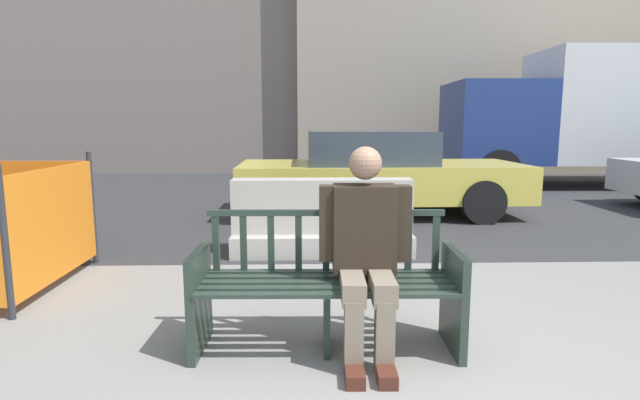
{
  "coord_description": "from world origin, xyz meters",
  "views": [
    {
      "loc": [
        -0.62,
        -2.34,
        1.46
      ],
      "look_at": [
        -0.49,
        2.23,
        0.75
      ],
      "focal_mm": 28.0,
      "sensor_mm": 36.0,
      "label": 1
    }
  ],
  "objects_px": {
    "car_taxi_near": "(377,173)",
    "delivery_truck": "(609,112)",
    "seated_person": "(365,247)",
    "jersey_barrier_centre": "(322,223)",
    "street_bench": "(327,289)"
  },
  "relations": [
    {
      "from": "jersey_barrier_centre",
      "to": "car_taxi_near",
      "type": "xyz_separation_m",
      "value": [
        0.96,
        2.38,
        0.32
      ]
    },
    {
      "from": "street_bench",
      "to": "delivery_truck",
      "type": "bearing_deg",
      "value": 50.49
    },
    {
      "from": "jersey_barrier_centre",
      "to": "street_bench",
      "type": "bearing_deg",
      "value": -91.17
    },
    {
      "from": "seated_person",
      "to": "delivery_truck",
      "type": "distance_m",
      "value": 10.59
    },
    {
      "from": "delivery_truck",
      "to": "car_taxi_near",
      "type": "bearing_deg",
      "value": -149.3
    },
    {
      "from": "street_bench",
      "to": "car_taxi_near",
      "type": "xyz_separation_m",
      "value": [
        1.01,
        4.79,
        0.26
      ]
    },
    {
      "from": "seated_person",
      "to": "jersey_barrier_centre",
      "type": "relative_size",
      "value": 0.66
    },
    {
      "from": "seated_person",
      "to": "jersey_barrier_centre",
      "type": "xyz_separation_m",
      "value": [
        -0.19,
        2.47,
        -0.35
      ]
    },
    {
      "from": "jersey_barrier_centre",
      "to": "delivery_truck",
      "type": "xyz_separation_m",
      "value": [
        6.73,
        5.81,
        1.35
      ]
    },
    {
      "from": "delivery_truck",
      "to": "jersey_barrier_centre",
      "type": "bearing_deg",
      "value": -139.2
    },
    {
      "from": "seated_person",
      "to": "delivery_truck",
      "type": "bearing_deg",
      "value": 51.71
    },
    {
      "from": "seated_person",
      "to": "car_taxi_near",
      "type": "xyz_separation_m",
      "value": [
        0.77,
        4.85,
        -0.03
      ]
    },
    {
      "from": "car_taxi_near",
      "to": "delivery_truck",
      "type": "height_order",
      "value": "delivery_truck"
    },
    {
      "from": "street_bench",
      "to": "jersey_barrier_centre",
      "type": "relative_size",
      "value": 0.85
    },
    {
      "from": "seated_person",
      "to": "jersey_barrier_centre",
      "type": "height_order",
      "value": "seated_person"
    }
  ]
}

